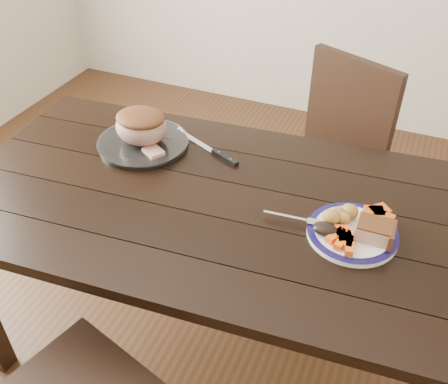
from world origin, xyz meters
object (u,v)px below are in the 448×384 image
at_px(chair_far, 329,154).
at_px(fork, 297,219).
at_px(dining_table, 204,217).
at_px(pork_slice, 374,231).
at_px(carving_knife, 217,153).
at_px(serving_platter, 143,144).
at_px(roast_joint, 141,127).
at_px(dinner_plate, 352,233).

bearing_deg(chair_far, fork, 118.02).
distance_m(dining_table, pork_slice, 0.55).
distance_m(chair_far, carving_knife, 0.64).
height_order(serving_platter, roast_joint, roast_joint).
bearing_deg(carving_knife, dinner_plate, 0.32).
relative_size(serving_platter, roast_joint, 1.70).
bearing_deg(dining_table, pork_slice, -0.91).
xyz_separation_m(dinner_plate, fork, (-0.16, -0.01, 0.01)).
relative_size(dining_table, serving_platter, 5.17).
height_order(dinner_plate, fork, fork).
bearing_deg(serving_platter, dinner_plate, -12.66).
height_order(dining_table, carving_knife, carving_knife).
height_order(pork_slice, roast_joint, roast_joint).
bearing_deg(carving_knife, pork_slice, 2.04).
xyz_separation_m(dinner_plate, carving_knife, (-0.53, 0.23, -0.00)).
distance_m(dinner_plate, fork, 0.16).
height_order(serving_platter, pork_slice, pork_slice).
height_order(serving_platter, carving_knife, serving_platter).
distance_m(chair_far, roast_joint, 0.86).
bearing_deg(fork, serving_platter, 158.37).
height_order(serving_platter, fork, fork).
bearing_deg(chair_far, carving_knife, 81.93).
relative_size(dining_table, dinner_plate, 6.36).
distance_m(pork_slice, roast_joint, 0.88).
relative_size(serving_platter, fork, 1.81).
height_order(pork_slice, carving_knife, pork_slice).
relative_size(dining_table, fork, 9.35).
bearing_deg(roast_joint, chair_far, 43.50).
xyz_separation_m(roast_joint, carving_knife, (0.27, 0.05, -0.07)).
distance_m(dining_table, dinner_plate, 0.49).
height_order(chair_far, dinner_plate, chair_far).
distance_m(dinner_plate, pork_slice, 0.07).
distance_m(dinner_plate, roast_joint, 0.82).
height_order(dining_table, fork, fork).
distance_m(serving_platter, pork_slice, 0.88).
relative_size(chair_far, roast_joint, 4.92).
xyz_separation_m(pork_slice, carving_knife, (-0.59, 0.24, -0.04)).
relative_size(fork, roast_joint, 0.94).
bearing_deg(dining_table, carving_knife, 102.86).
bearing_deg(dining_table, roast_joint, 151.44).
distance_m(dining_table, roast_joint, 0.41).
xyz_separation_m(dining_table, fork, (0.31, -0.02, 0.11)).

